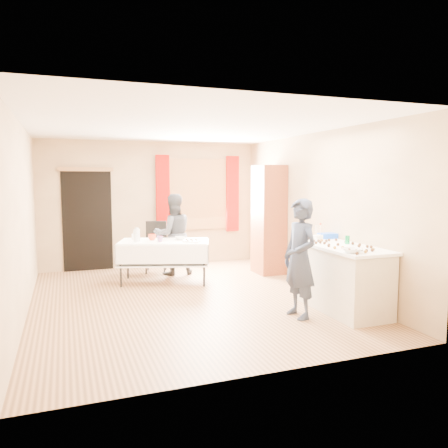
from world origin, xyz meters
name	(u,v)px	position (x,y,z in m)	size (l,w,h in m)	color
floor	(187,300)	(0.00, 0.00, -0.01)	(4.50, 5.50, 0.02)	#9E7047
ceiling	(186,126)	(0.00, 0.00, 2.61)	(4.50, 5.50, 0.02)	white
wall_back	(152,204)	(0.00, 2.76, 1.30)	(4.50, 0.02, 2.60)	tan
wall_front	(266,238)	(0.00, -2.76, 1.30)	(4.50, 0.02, 2.60)	tan
wall_left	(22,219)	(-2.26, 0.00, 1.30)	(0.02, 5.50, 2.60)	tan
wall_right	(316,211)	(2.26, 0.00, 1.30)	(0.02, 5.50, 2.60)	tan
window_frame	(198,194)	(1.00, 2.72, 1.50)	(1.32, 0.06, 1.52)	olive
window_pane	(198,194)	(1.00, 2.71, 1.50)	(1.20, 0.02, 1.40)	white
curtain_left	(163,195)	(0.22, 2.67, 1.50)	(0.28, 0.06, 1.65)	#A40701
curtain_right	(232,194)	(1.78, 2.67, 1.50)	(0.28, 0.06, 1.65)	#A40701
doorway	(87,221)	(-1.30, 2.73, 1.00)	(0.95, 0.04, 2.00)	black
door_lintel	(86,169)	(-1.30, 2.70, 2.02)	(1.05, 0.06, 0.08)	olive
cabinet	(269,220)	(1.99, 1.26, 1.05)	(0.50, 0.60, 2.09)	brown
counter	(342,278)	(1.89, -1.28, 0.45)	(0.72, 1.51, 0.91)	beige
party_table	(164,258)	(-0.09, 1.18, 0.45)	(1.74, 1.25, 0.75)	black
chair	(156,257)	(-0.06, 2.10, 0.30)	(0.51, 0.51, 1.00)	black
girl	(300,258)	(1.17, -1.35, 0.79)	(0.44, 0.61, 1.58)	#20283F
woman	(173,234)	(0.21, 1.77, 0.77)	(0.77, 0.61, 1.55)	black
soda_can	(347,240)	(2.05, -1.16, 0.97)	(0.07, 0.07, 0.12)	#0E9B4A
mixing_bowl	(352,250)	(1.66, -1.80, 0.94)	(0.26, 0.26, 0.06)	white
foam_block	(317,238)	(1.85, -0.70, 0.95)	(0.15, 0.10, 0.08)	white
blue_basket	(328,236)	(2.13, -0.56, 0.95)	(0.30, 0.20, 0.08)	blue
pitcher	(137,235)	(-0.56, 1.21, 0.86)	(0.11, 0.11, 0.22)	silver
cup_red	(152,237)	(-0.28, 1.29, 0.80)	(0.15, 0.15, 0.11)	#E6451E
cup_rainbow	(160,239)	(-0.19, 1.05, 0.80)	(0.13, 0.13, 0.10)	red
small_bowl	(180,238)	(0.20, 1.18, 0.78)	(0.23, 0.23, 0.06)	white
pastry_tray	(192,241)	(0.33, 0.88, 0.76)	(0.28, 0.20, 0.02)	white
bottle	(134,235)	(-0.57, 1.50, 0.83)	(0.07, 0.07, 0.15)	white
cake_balls	(344,245)	(1.84, -1.37, 0.93)	(0.54, 1.16, 0.04)	#3F2314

